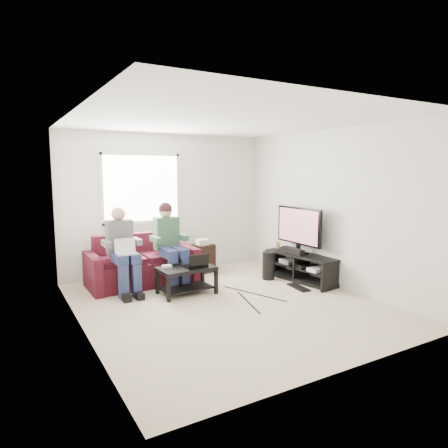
{
  "coord_description": "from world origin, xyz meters",
  "views": [
    {
      "loc": [
        -2.83,
        -4.82,
        1.92
      ],
      "look_at": [
        0.29,
        0.6,
        1.08
      ],
      "focal_mm": 32.0,
      "sensor_mm": 36.0,
      "label": 1
    }
  ],
  "objects_px": {
    "coffee_table": "(187,274)",
    "tv": "(299,227)",
    "tv_stand": "(302,269)",
    "end_table": "(203,257)",
    "sofa": "(142,266)",
    "subwoofer": "(268,266)"
  },
  "relations": [
    {
      "from": "tv",
      "to": "end_table",
      "type": "bearing_deg",
      "value": 133.25
    },
    {
      "from": "tv_stand",
      "to": "tv",
      "type": "distance_m",
      "value": 0.73
    },
    {
      "from": "subwoofer",
      "to": "coffee_table",
      "type": "bearing_deg",
      "value": -178.2
    },
    {
      "from": "end_table",
      "to": "subwoofer",
      "type": "bearing_deg",
      "value": -53.84
    },
    {
      "from": "coffee_table",
      "to": "tv_stand",
      "type": "relative_size",
      "value": 0.59
    },
    {
      "from": "end_table",
      "to": "tv",
      "type": "bearing_deg",
      "value": -46.75
    },
    {
      "from": "sofa",
      "to": "coffee_table",
      "type": "xyz_separation_m",
      "value": [
        0.43,
        -0.9,
        0.0
      ]
    },
    {
      "from": "tv",
      "to": "subwoofer",
      "type": "xyz_separation_m",
      "value": [
        -0.46,
        0.25,
        -0.69
      ]
    },
    {
      "from": "subwoofer",
      "to": "sofa",
      "type": "bearing_deg",
      "value": 157.42
    },
    {
      "from": "tv",
      "to": "subwoofer",
      "type": "relative_size",
      "value": 2.23
    },
    {
      "from": "subwoofer",
      "to": "end_table",
      "type": "height_order",
      "value": "end_table"
    },
    {
      "from": "coffee_table",
      "to": "tv",
      "type": "height_order",
      "value": "tv"
    },
    {
      "from": "tv_stand",
      "to": "end_table",
      "type": "distance_m",
      "value": 1.87
    },
    {
      "from": "tv",
      "to": "end_table",
      "type": "relative_size",
      "value": 1.74
    },
    {
      "from": "sofa",
      "to": "tv_stand",
      "type": "bearing_deg",
      "value": -25.62
    },
    {
      "from": "subwoofer",
      "to": "tv",
      "type": "bearing_deg",
      "value": -28.73
    },
    {
      "from": "tv_stand",
      "to": "end_table",
      "type": "height_order",
      "value": "end_table"
    },
    {
      "from": "sofa",
      "to": "tv_stand",
      "type": "height_order",
      "value": "sofa"
    },
    {
      "from": "coffee_table",
      "to": "sofa",
      "type": "bearing_deg",
      "value": 115.37
    },
    {
      "from": "sofa",
      "to": "end_table",
      "type": "xyz_separation_m",
      "value": [
        1.27,
        0.21,
        -0.03
      ]
    },
    {
      "from": "tv",
      "to": "sofa",
      "type": "bearing_deg",
      "value": 156.25
    },
    {
      "from": "tv_stand",
      "to": "tv",
      "type": "bearing_deg",
      "value": 91.47
    }
  ]
}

